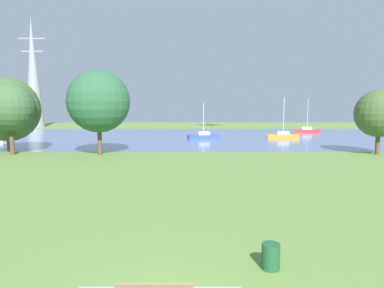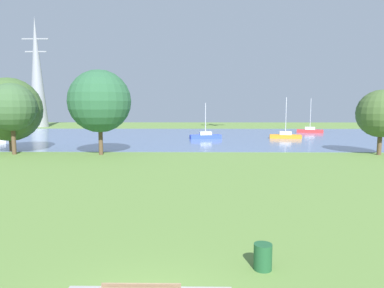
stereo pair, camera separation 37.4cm
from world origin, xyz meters
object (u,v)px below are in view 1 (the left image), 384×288
object	(u,v)px
litter_bin	(270,256)
sailboat_orange	(283,136)
tree_west_near	(98,101)
electricity_pylon	(33,72)
tree_east_far	(9,107)
sailboat_red	(307,130)
tree_west_far	(7,110)
tree_east_near	(379,114)
sailboat_blue	(203,136)

from	to	relation	value
litter_bin	sailboat_orange	distance (m)	45.13
tree_west_near	electricity_pylon	bearing A→B (deg)	120.60
litter_bin	sailboat_orange	xyz separation A→B (m)	(11.92, 43.52, 0.06)
tree_east_far	tree_west_near	bearing A→B (deg)	-0.99
sailboat_red	tree_east_far	size ratio (longest dim) A/B	0.88
electricity_pylon	tree_west_far	bearing A→B (deg)	-68.61
litter_bin	tree_east_far	xyz separation A→B (m)	(-21.12, 25.28, 4.51)
litter_bin	electricity_pylon	size ratio (longest dim) A/B	0.03
litter_bin	tree_west_far	size ratio (longest dim) A/B	0.10
tree_west_far	tree_east_near	bearing A→B (deg)	-3.18
tree_east_near	litter_bin	bearing A→B (deg)	-123.69
sailboat_blue	electricity_pylon	bearing A→B (deg)	142.38
tree_west_near	sailboat_blue	bearing A→B (deg)	57.56
tree_west_far	tree_east_near	world-z (taller)	tree_west_far
sailboat_red	tree_west_near	size ratio (longest dim) A/B	0.75
litter_bin	tree_east_near	bearing A→B (deg)	56.31
tree_east_far	sailboat_red	bearing A→B (deg)	36.58
sailboat_blue	sailboat_orange	size ratio (longest dim) A/B	0.86
tree_east_far	tree_east_near	bearing A→B (deg)	0.12
litter_bin	tree_east_near	xyz separation A→B (m)	(16.90, 25.35, 3.85)
sailboat_blue	electricity_pylon	xyz separation A→B (m)	(-40.19, 30.97, 12.80)
tree_west_near	sailboat_red	bearing A→B (deg)	43.90
tree_west_far	tree_east_far	size ratio (longest dim) A/B	1.10
sailboat_red	electricity_pylon	xyz separation A→B (m)	(-60.52, 18.33, 12.79)
tree_west_far	tree_west_near	xyz separation A→B (m)	(10.70, -2.43, 0.86)
sailboat_orange	electricity_pylon	distance (m)	62.18
tree_west_near	electricity_pylon	world-z (taller)	electricity_pylon
sailboat_blue	tree_east_far	xyz separation A→B (m)	(-20.50, -17.66, 4.47)
litter_bin	electricity_pylon	distance (m)	85.40
sailboat_red	tree_east_far	distance (m)	51.04
electricity_pylon	tree_west_near	bearing A→B (deg)	-59.40
sailboat_blue	tree_east_far	size ratio (longest dim) A/B	0.75
litter_bin	sailboat_red	bearing A→B (deg)	70.47
tree_west_far	tree_west_near	distance (m)	11.00
sailboat_blue	sailboat_orange	bearing A→B (deg)	2.67
tree_east_near	sailboat_red	bearing A→B (deg)	84.69
sailboat_blue	tree_west_far	size ratio (longest dim) A/B	0.68
litter_bin	sailboat_red	size ratio (longest dim) A/B	0.12
sailboat_blue	tree_east_far	distance (m)	27.43
sailboat_orange	tree_west_near	size ratio (longest dim) A/B	0.73
sailboat_red	tree_east_near	size ratio (longest dim) A/B	0.97
sailboat_orange	tree_west_near	world-z (taller)	tree_west_near
tree_east_far	electricity_pylon	world-z (taller)	electricity_pylon
tree_east_far	electricity_pylon	bearing A→B (deg)	112.03
sailboat_red	tree_east_near	bearing A→B (deg)	-95.31
litter_bin	sailboat_orange	world-z (taller)	sailboat_orange
tree_west_near	electricity_pylon	distance (m)	57.22
sailboat_orange	litter_bin	bearing A→B (deg)	-105.31
litter_bin	tree_west_near	bearing A→B (deg)	115.44
tree_east_far	tree_east_near	xyz separation A→B (m)	(38.02, 0.08, -0.66)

